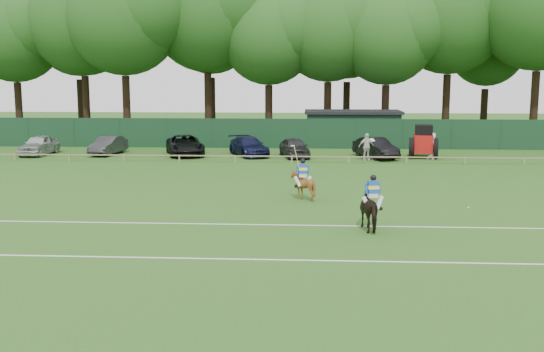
# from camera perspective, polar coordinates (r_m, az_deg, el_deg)

# --- Properties ---
(ground) EXTENTS (160.00, 160.00, 0.00)m
(ground) POSITION_cam_1_polar(r_m,az_deg,el_deg) (27.12, -1.44, -3.90)
(ground) COLOR #1E4C14
(ground) RESTS_ON ground
(horse_dark) EXTENTS (1.30, 2.11, 1.66)m
(horse_dark) POSITION_cam_1_polar(r_m,az_deg,el_deg) (25.39, 9.00, -2.98)
(horse_dark) COLOR black
(horse_dark) RESTS_ON ground
(horse_chestnut) EXTENTS (1.26, 1.39, 1.42)m
(horse_chestnut) POSITION_cam_1_polar(r_m,az_deg,el_deg) (31.30, 2.77, -0.84)
(horse_chestnut) COLOR brown
(horse_chestnut) RESTS_ON ground
(sedan_silver) EXTENTS (2.00, 4.63, 1.56)m
(sedan_silver) POSITION_cam_1_polar(r_m,az_deg,el_deg) (52.35, -20.13, 2.64)
(sedan_silver) COLOR #B7BABC
(sedan_silver) RESTS_ON ground
(sedan_grey) EXTENTS (2.05, 4.43, 1.41)m
(sedan_grey) POSITION_cam_1_polar(r_m,az_deg,el_deg) (50.95, -14.47, 2.66)
(sedan_grey) COLOR #313134
(sedan_grey) RESTS_ON ground
(suv_black) EXTENTS (4.06, 6.05, 1.54)m
(suv_black) POSITION_cam_1_polar(r_m,az_deg,el_deg) (49.34, -7.81, 2.74)
(suv_black) COLOR black
(suv_black) RESTS_ON ground
(sedan_navy) EXTENTS (3.88, 5.33, 1.44)m
(sedan_navy) POSITION_cam_1_polar(r_m,az_deg,el_deg) (48.64, -2.10, 2.67)
(sedan_navy) COLOR #121639
(sedan_navy) RESTS_ON ground
(hatch_grey) EXTENTS (2.71, 4.58, 1.46)m
(hatch_grey) POSITION_cam_1_polar(r_m,az_deg,el_deg) (47.72, 2.02, 2.56)
(hatch_grey) COLOR #2B2B2D
(hatch_grey) RESTS_ON ground
(estate_black) EXTENTS (3.30, 4.82, 1.50)m
(estate_black) POSITION_cam_1_polar(r_m,az_deg,el_deg) (47.81, 9.29, 2.49)
(estate_black) COLOR black
(estate_black) RESTS_ON ground
(spectator_left) EXTENTS (1.13, 0.88, 1.53)m
(spectator_left) POSITION_cam_1_polar(r_m,az_deg,el_deg) (47.17, 8.91, 2.43)
(spectator_left) COLOR silver
(spectator_left) RESTS_ON ground
(spectator_mid) EXTENTS (1.24, 0.77, 1.97)m
(spectator_mid) POSITION_cam_1_polar(r_m,az_deg,el_deg) (46.36, 8.45, 2.60)
(spectator_mid) COLOR silver
(spectator_mid) RESTS_ON ground
(spectator_right) EXTENTS (1.13, 1.08, 1.94)m
(spectator_right) POSITION_cam_1_polar(r_m,az_deg,el_deg) (48.05, 14.16, 2.63)
(spectator_right) COLOR silver
(spectator_right) RESTS_ON ground
(rider_dark) EXTENTS (0.93, 0.47, 1.41)m
(rider_dark) POSITION_cam_1_polar(r_m,az_deg,el_deg) (25.24, 9.05, -1.34)
(rider_dark) COLOR silver
(rider_dark) RESTS_ON ground
(rider_chestnut) EXTENTS (0.94, 0.56, 2.05)m
(rider_chestnut) POSITION_cam_1_polar(r_m,az_deg,el_deg) (31.18, 2.78, 0.38)
(rider_chestnut) COLOR silver
(rider_chestnut) RESTS_ON ground
(polo_ball) EXTENTS (0.09, 0.09, 0.09)m
(polo_ball) POSITION_cam_1_polar(r_m,az_deg,el_deg) (30.60, 17.19, -2.74)
(polo_ball) COLOR silver
(polo_ball) RESTS_ON ground
(pitch_lines) EXTENTS (60.00, 5.10, 0.01)m
(pitch_lines) POSITION_cam_1_polar(r_m,az_deg,el_deg) (23.74, -2.15, -5.76)
(pitch_lines) COLOR silver
(pitch_lines) RESTS_ON ground
(pitch_rail) EXTENTS (62.10, 0.10, 0.50)m
(pitch_rail) POSITION_cam_1_polar(r_m,az_deg,el_deg) (44.76, 0.51, 1.78)
(pitch_rail) COLOR #997F5B
(pitch_rail) RESTS_ON ground
(perimeter_fence) EXTENTS (92.08, 0.08, 2.50)m
(perimeter_fence) POSITION_cam_1_polar(r_m,az_deg,el_deg) (53.61, 1.00, 3.83)
(perimeter_fence) COLOR #14351E
(perimeter_fence) RESTS_ON ground
(utility_shed) EXTENTS (8.40, 4.40, 3.04)m
(utility_shed) POSITION_cam_1_polar(r_m,az_deg,el_deg) (56.65, 7.22, 4.33)
(utility_shed) COLOR #14331E
(utility_shed) RESTS_ON ground
(tree_row) EXTENTS (96.00, 12.00, 21.00)m
(tree_row) POSITION_cam_1_polar(r_m,az_deg,el_deg) (61.64, 3.17, 3.32)
(tree_row) COLOR #26561C
(tree_row) RESTS_ON ground
(tractor) EXTENTS (2.33, 3.17, 2.47)m
(tractor) POSITION_cam_1_polar(r_m,az_deg,el_deg) (48.67, 13.40, 2.97)
(tractor) COLOR red
(tractor) RESTS_ON ground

